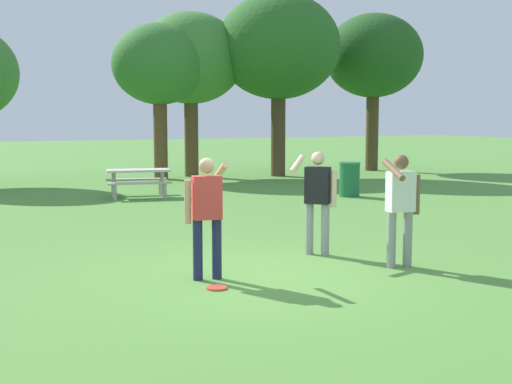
{
  "coord_description": "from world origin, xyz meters",
  "views": [
    {
      "loc": [
        -4.22,
        -7.96,
        2.15
      ],
      "look_at": [
        0.81,
        1.3,
        1.0
      ],
      "focal_mm": 47.04,
      "sensor_mm": 36.0,
      "label": 1
    }
  ],
  "objects_px": {
    "tree_back_left": "(278,47)",
    "person_thrower": "(401,202)",
    "person_bystander": "(317,195)",
    "tree_slender_mid": "(191,59)",
    "picnic_table_far": "(138,177)",
    "frisbee": "(217,288)",
    "tree_back_right": "(374,57)",
    "trash_can_beside_table": "(350,179)",
    "tree_far_right": "(159,66)",
    "person_catcher": "(207,208)"
  },
  "relations": [
    {
      "from": "person_thrower",
      "to": "tree_back_right",
      "type": "height_order",
      "value": "tree_back_right"
    },
    {
      "from": "picnic_table_far",
      "to": "tree_back_left",
      "type": "relative_size",
      "value": 0.29
    },
    {
      "from": "person_thrower",
      "to": "tree_slender_mid",
      "type": "height_order",
      "value": "tree_slender_mid"
    },
    {
      "from": "trash_can_beside_table",
      "to": "tree_back_right",
      "type": "distance_m",
      "value": 10.68
    },
    {
      "from": "person_thrower",
      "to": "tree_far_right",
      "type": "distance_m",
      "value": 15.85
    },
    {
      "from": "person_catcher",
      "to": "tree_back_left",
      "type": "bearing_deg",
      "value": 56.32
    },
    {
      "from": "person_bystander",
      "to": "tree_slender_mid",
      "type": "bearing_deg",
      "value": 74.48
    },
    {
      "from": "frisbee",
      "to": "tree_far_right",
      "type": "bearing_deg",
      "value": 72.02
    },
    {
      "from": "person_thrower",
      "to": "person_bystander",
      "type": "distance_m",
      "value": 1.45
    },
    {
      "from": "person_bystander",
      "to": "trash_can_beside_table",
      "type": "distance_m",
      "value": 8.25
    },
    {
      "from": "tree_slender_mid",
      "to": "person_catcher",
      "type": "bearing_deg",
      "value": -112.33
    },
    {
      "from": "person_thrower",
      "to": "tree_far_right",
      "type": "relative_size",
      "value": 0.3
    },
    {
      "from": "person_thrower",
      "to": "tree_far_right",
      "type": "bearing_deg",
      "value": 82.28
    },
    {
      "from": "person_thrower",
      "to": "tree_back_right",
      "type": "distance_m",
      "value": 19.11
    },
    {
      "from": "tree_back_left",
      "to": "tree_back_right",
      "type": "xyz_separation_m",
      "value": [
        4.86,
        0.52,
        -0.1
      ]
    },
    {
      "from": "person_bystander",
      "to": "tree_slender_mid",
      "type": "height_order",
      "value": "tree_slender_mid"
    },
    {
      "from": "picnic_table_far",
      "to": "person_bystander",
      "type": "bearing_deg",
      "value": -90.46
    },
    {
      "from": "picnic_table_far",
      "to": "tree_back_left",
      "type": "height_order",
      "value": "tree_back_left"
    },
    {
      "from": "person_thrower",
      "to": "tree_back_right",
      "type": "bearing_deg",
      "value": 52.99
    },
    {
      "from": "person_thrower",
      "to": "person_bystander",
      "type": "relative_size",
      "value": 1.0
    },
    {
      "from": "person_thrower",
      "to": "tree_back_left",
      "type": "bearing_deg",
      "value": 66.04
    },
    {
      "from": "frisbee",
      "to": "person_bystander",
      "type": "bearing_deg",
      "value": 27.27
    },
    {
      "from": "picnic_table_far",
      "to": "frisbee",
      "type": "bearing_deg",
      "value": -103.23
    },
    {
      "from": "person_bystander",
      "to": "tree_back_right",
      "type": "height_order",
      "value": "tree_back_right"
    },
    {
      "from": "frisbee",
      "to": "trash_can_beside_table",
      "type": "bearing_deg",
      "value": 44.61
    },
    {
      "from": "person_thrower",
      "to": "picnic_table_far",
      "type": "bearing_deg",
      "value": 92.64
    },
    {
      "from": "person_thrower",
      "to": "tree_back_left",
      "type": "height_order",
      "value": "tree_back_left"
    },
    {
      "from": "person_thrower",
      "to": "person_catcher",
      "type": "bearing_deg",
      "value": 166.17
    },
    {
      "from": "picnic_table_far",
      "to": "trash_can_beside_table",
      "type": "xyz_separation_m",
      "value": [
        5.22,
        -2.67,
        -0.08
      ]
    },
    {
      "from": "frisbee",
      "to": "tree_back_left",
      "type": "xyz_separation_m",
      "value": [
        9.29,
        14.31,
        4.79
      ]
    },
    {
      "from": "person_bystander",
      "to": "tree_slender_mid",
      "type": "relative_size",
      "value": 0.27
    },
    {
      "from": "frisbee",
      "to": "picnic_table_far",
      "type": "height_order",
      "value": "picnic_table_far"
    },
    {
      "from": "person_catcher",
      "to": "tree_far_right",
      "type": "height_order",
      "value": "tree_far_right"
    },
    {
      "from": "frisbee",
      "to": "tree_back_left",
      "type": "bearing_deg",
      "value": 57.0
    },
    {
      "from": "trash_can_beside_table",
      "to": "tree_slender_mid",
      "type": "distance_m",
      "value": 9.2
    },
    {
      "from": "person_catcher",
      "to": "tree_back_right",
      "type": "height_order",
      "value": "tree_back_right"
    },
    {
      "from": "picnic_table_far",
      "to": "tree_back_right",
      "type": "bearing_deg",
      "value": 21.57
    },
    {
      "from": "frisbee",
      "to": "tree_back_left",
      "type": "height_order",
      "value": "tree_back_left"
    },
    {
      "from": "frisbee",
      "to": "tree_back_right",
      "type": "xyz_separation_m",
      "value": [
        14.15,
        14.82,
        4.69
      ]
    },
    {
      "from": "trash_can_beside_table",
      "to": "tree_back_left",
      "type": "height_order",
      "value": "tree_back_left"
    },
    {
      "from": "person_catcher",
      "to": "frisbee",
      "type": "height_order",
      "value": "person_catcher"
    },
    {
      "from": "picnic_table_far",
      "to": "tree_back_right",
      "type": "relative_size",
      "value": 0.31
    },
    {
      "from": "tree_back_left",
      "to": "person_thrower",
      "type": "bearing_deg",
      "value": -113.96
    },
    {
      "from": "tree_back_left",
      "to": "person_catcher",
      "type": "bearing_deg",
      "value": -123.68
    },
    {
      "from": "picnic_table_far",
      "to": "tree_far_right",
      "type": "xyz_separation_m",
      "value": [
        2.56,
        5.09,
        3.47
      ]
    },
    {
      "from": "trash_can_beside_table",
      "to": "tree_slender_mid",
      "type": "bearing_deg",
      "value": 98.6
    },
    {
      "from": "person_catcher",
      "to": "tree_far_right",
      "type": "xyz_separation_m",
      "value": [
        4.84,
        14.73,
        3.07
      ]
    },
    {
      "from": "tree_far_right",
      "to": "tree_slender_mid",
      "type": "height_order",
      "value": "tree_slender_mid"
    },
    {
      "from": "person_bystander",
      "to": "picnic_table_far",
      "type": "bearing_deg",
      "value": 89.54
    },
    {
      "from": "tree_far_right",
      "to": "tree_back_right",
      "type": "xyz_separation_m",
      "value": [
        9.19,
        -0.44,
        0.67
      ]
    }
  ]
}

